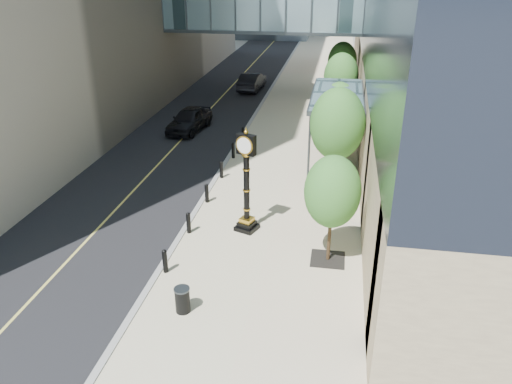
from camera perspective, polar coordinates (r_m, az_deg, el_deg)
ground at (r=18.94m, az=-3.36°, el=-11.68°), size 320.00×320.00×0.00m
road at (r=56.92m, az=-1.29°, el=13.51°), size 8.00×180.00×0.02m
sidewalk at (r=55.98m, az=6.99°, el=13.16°), size 8.00×180.00×0.06m
curb at (r=56.31m, az=2.82°, el=13.39°), size 0.25×180.00×0.07m
skywalk at (r=43.43m, az=0.94°, el=20.22°), size 17.00×4.20×5.80m
entrance_canopy at (r=29.63m, az=9.29°, el=10.77°), size 3.00×8.00×4.38m
bollard_row at (r=26.85m, az=-4.77°, el=1.20°), size 0.20×16.20×0.90m
street_trees at (r=32.04m, az=9.52°, el=10.56°), size 2.76×28.35×5.67m
street_clock at (r=22.06m, az=-1.09°, el=0.42°), size 1.15×1.15×4.77m
trash_bin at (r=17.98m, az=-8.39°, el=-12.17°), size 0.67×0.67×0.90m
pedestrian at (r=26.37m, az=9.20°, el=1.58°), size 0.78×0.65×1.82m
car_near at (r=36.71m, az=-7.62°, el=8.22°), size 2.63×5.14×1.68m
car_far at (r=48.62m, az=-0.46°, el=12.54°), size 2.10×5.11×1.65m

